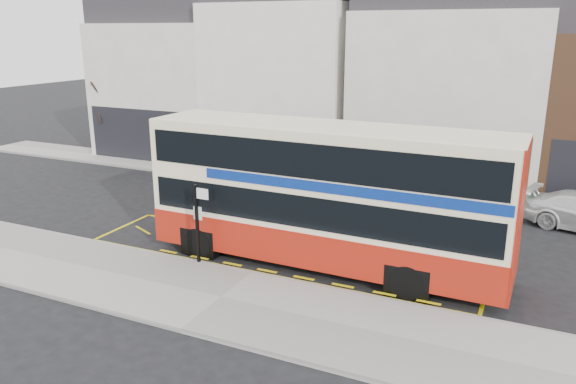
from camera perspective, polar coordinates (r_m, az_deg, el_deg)
The scene contains 14 objects.
ground at distance 18.68m, azimuth -3.10°, elevation -8.09°, with size 120.00×120.00×0.00m, color black.
pavement at distance 16.85m, azimuth -6.82°, elevation -10.74°, with size 40.00×4.00×0.15m, color #989690.
kerb at distance 18.35m, azimuth -3.66°, elevation -8.31°, with size 40.00×0.15×0.15m, color gray.
far_pavement at distance 28.26m, azimuth 7.37°, elevation 0.47°, with size 50.00×3.00×0.15m, color #989690.
road_markings at distance 19.99m, azimuth -0.95°, elevation -6.38°, with size 14.00×3.40×0.01m, color #D8BF0B, non-canonical shape.
terrace_far_left at distance 37.04m, azimuth -11.04°, elevation 11.50°, with size 8.00×8.01×10.80m.
terrace_left at distance 32.99m, azimuth 0.55°, elevation 12.11°, with size 8.00×8.01×11.80m.
terrace_green_shop at distance 30.44m, azimuth 16.46°, elevation 10.65°, with size 9.00×8.01×11.30m.
double_decker_bus at distance 18.32m, azimuth 3.93°, elevation -0.24°, with size 11.97×2.95×4.77m.
bus_stop_post at distance 18.67m, azimuth -9.08°, elevation -2.41°, with size 0.67×0.12×2.69m.
car_silver at distance 29.86m, azimuth -6.65°, elevation 2.52°, with size 1.58×3.92×1.34m, color silver.
car_grey at distance 26.18m, azimuth 10.07°, elevation 0.46°, with size 1.45×4.15×1.37m, color #383B3F.
street_tree_left at distance 36.66m, azimuth -17.98°, elevation 9.80°, with size 2.77×2.77×5.98m.
street_tree_right at distance 27.43m, azimuth 26.75°, elevation 6.23°, with size 2.54×2.54×5.48m.
Camera 1 is at (8.05, -15.00, 7.68)m, focal length 35.00 mm.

